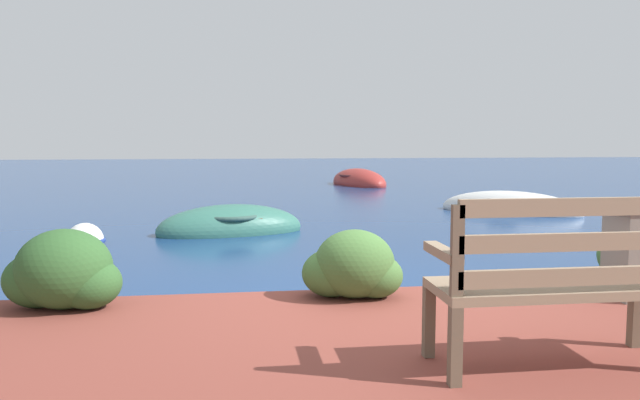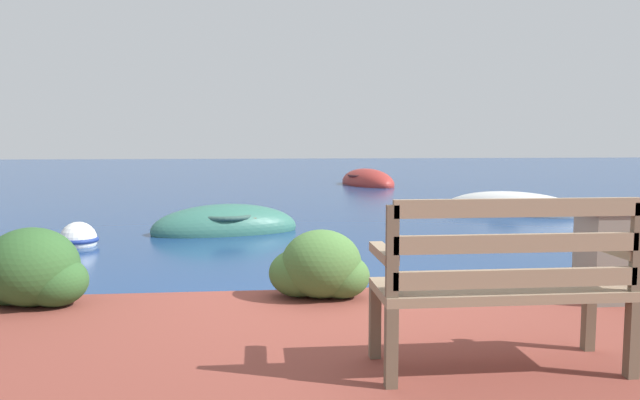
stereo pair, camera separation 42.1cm
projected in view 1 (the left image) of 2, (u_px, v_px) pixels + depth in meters
The scene contains 8 objects.
ground_plane at pixel (366, 314), 5.10m from camera, with size 80.00×80.00×0.00m.
park_bench at pixel (560, 279), 3.27m from camera, with size 1.32×0.48×0.93m.
hedge_clump_far_left at pixel (63, 274), 4.46m from camera, with size 0.85×0.61×0.57m.
hedge_clump_left at pixel (353, 268), 4.77m from camera, with size 0.77×0.56×0.52m.
rowboat_nearest at pixel (231, 229), 9.51m from camera, with size 2.41×1.45×0.76m.
rowboat_mid at pixel (510, 209), 12.16m from camera, with size 2.72×2.59×0.73m.
rowboat_far at pixel (359, 183), 19.34m from camera, with size 1.88×3.05×0.89m.
mooring_buoy at pixel (85, 241), 8.24m from camera, with size 0.53×0.53×0.48m.
Camera 1 is at (-1.05, -4.89, 1.44)m, focal length 35.00 mm.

